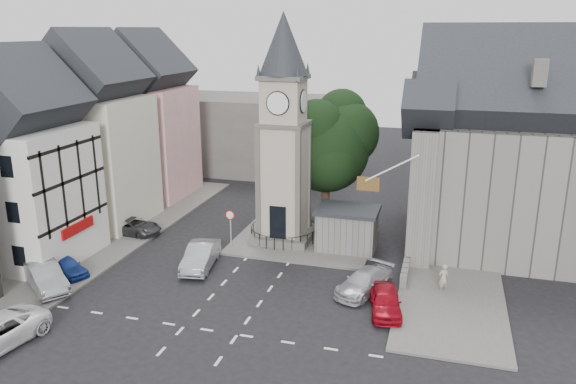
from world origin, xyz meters
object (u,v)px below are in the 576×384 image
(car_east_red, at_px, (385,301))
(pedestrian, at_px, (443,278))
(clock_tower, at_px, (284,132))
(stone_shelter, at_px, (347,229))
(car_west_blue, at_px, (66,267))

(car_east_red, distance_m, pedestrian, 4.58)
(pedestrian, bearing_deg, car_east_red, 15.78)
(clock_tower, distance_m, stone_shelter, 8.15)
(car_west_blue, relative_size, pedestrian, 2.02)
(pedestrian, bearing_deg, car_west_blue, -22.80)
(car_west_blue, relative_size, car_east_red, 0.89)
(stone_shelter, bearing_deg, clock_tower, 174.16)
(car_east_red, bearing_deg, car_west_blue, 171.76)
(clock_tower, relative_size, car_east_red, 4.01)
(car_west_blue, height_order, car_east_red, car_east_red)
(stone_shelter, xyz_separation_m, pedestrian, (6.70, -5.03, -0.66))
(clock_tower, height_order, stone_shelter, clock_tower)
(stone_shelter, height_order, car_east_red, stone_shelter)
(clock_tower, xyz_separation_m, car_west_blue, (-11.50, -9.76, -7.51))
(clock_tower, distance_m, car_west_blue, 16.85)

